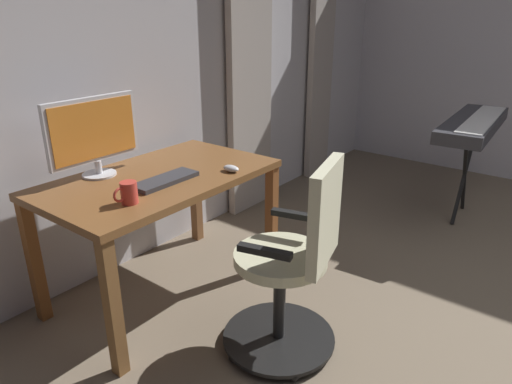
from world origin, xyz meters
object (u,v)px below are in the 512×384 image
object	(u,v)px
office_chair	(293,269)
piano_keyboard	(473,126)
desk	(160,192)
computer_mouse	(231,168)
computer_keyboard	(165,180)
computer_monitor	(94,133)
mug_tea	(128,193)

from	to	relation	value
office_chair	piano_keyboard	distance (m)	2.17
desk	computer_mouse	bearing A→B (deg)	136.16
computer_mouse	computer_keyboard	bearing A→B (deg)	-25.23
computer_keyboard	office_chair	bearing A→B (deg)	96.54
computer_monitor	mug_tea	distance (m)	0.51
desk	piano_keyboard	distance (m)	2.42
computer_mouse	mug_tea	xyz separation A→B (m)	(0.63, -0.08, 0.03)
computer_monitor	office_chair	bearing A→B (deg)	101.67
computer_keyboard	piano_keyboard	bearing A→B (deg)	156.72
computer_keyboard	computer_mouse	distance (m)	0.37
computer_mouse	mug_tea	bearing A→B (deg)	-7.21
mug_tea	piano_keyboard	world-z (taller)	mug_tea
office_chair	computer_mouse	size ratio (longest dim) A/B	9.76
desk	mug_tea	distance (m)	0.42
office_chair	computer_monitor	world-z (taller)	computer_monitor
computer_monitor	computer_mouse	distance (m)	0.75
office_chair	computer_keyboard	xyz separation A→B (m)	(0.09, -0.75, 0.30)
computer_monitor	computer_keyboard	distance (m)	0.45
mug_tea	computer_mouse	bearing A→B (deg)	172.79
desk	computer_mouse	xyz separation A→B (m)	(-0.28, 0.27, 0.11)
office_chair	computer_monitor	size ratio (longest dim) A/B	1.83
desk	mug_tea	bearing A→B (deg)	29.10
computer_mouse	mug_tea	size ratio (longest dim) A/B	0.80
office_chair	computer_mouse	distance (m)	0.71
desk	computer_keyboard	distance (m)	0.17
computer_monitor	mug_tea	size ratio (longest dim) A/B	4.25
desk	piano_keyboard	xyz separation A→B (m)	(-2.17, 1.07, 0.11)
desk	computer_monitor	xyz separation A→B (m)	(0.20, -0.25, 0.33)
desk	mug_tea	world-z (taller)	mug_tea
desk	computer_mouse	size ratio (longest dim) A/B	12.67
computer_keyboard	piano_keyboard	xyz separation A→B (m)	(-2.22, 0.96, 0.00)
desk	computer_keyboard	world-z (taller)	computer_keyboard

